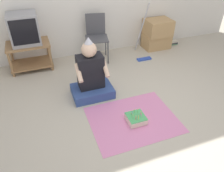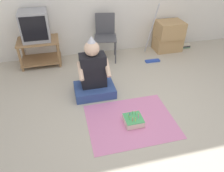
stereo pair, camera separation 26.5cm
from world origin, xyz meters
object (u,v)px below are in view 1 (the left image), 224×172
(tv, at_px, (24,29))
(person_seated, at_px, (91,77))
(cardboard_box_stack, at_px, (157,34))
(birthday_cake, at_px, (136,118))
(dust_mop, at_px, (143,43))
(folding_chair, at_px, (96,34))
(book_pile, at_px, (173,43))

(tv, bearing_deg, person_seated, -55.60)
(cardboard_box_stack, xyz_separation_m, birthday_cake, (-1.38, -1.92, -0.26))
(tv, xyz_separation_m, dust_mop, (2.06, -0.32, -0.43))
(tv, xyz_separation_m, folding_chair, (1.22, -0.04, -0.24))
(tv, height_order, person_seated, tv)
(folding_chair, height_order, cardboard_box_stack, folding_chair)
(book_pile, bearing_deg, person_seated, -151.93)
(tv, bearing_deg, birthday_cake, -58.89)
(folding_chair, distance_m, person_seated, 1.21)
(person_seated, bearing_deg, tv, 124.40)
(birthday_cake, bearing_deg, folding_chair, 88.42)
(book_pile, bearing_deg, folding_chair, -178.24)
(cardboard_box_stack, height_order, dust_mop, dust_mop)
(tv, relative_size, folding_chair, 0.60)
(book_pile, distance_m, birthday_cake, 2.67)
(dust_mop, xyz_separation_m, birthday_cake, (-0.89, -1.61, -0.25))
(book_pile, height_order, person_seated, person_seated)
(folding_chair, bearing_deg, cardboard_box_stack, 1.32)
(dust_mop, height_order, book_pile, dust_mop)
(dust_mop, bearing_deg, tv, 171.06)
(birthday_cake, bearing_deg, tv, 121.11)
(cardboard_box_stack, height_order, book_pile, cardboard_box_stack)
(cardboard_box_stack, distance_m, book_pile, 0.53)
(folding_chair, height_order, person_seated, person_seated)
(dust_mop, bearing_deg, person_seated, -146.34)
(person_seated, xyz_separation_m, birthday_cake, (0.37, -0.77, -0.26))
(dust_mop, distance_m, book_pile, 1.04)
(tv, xyz_separation_m, book_pile, (3.00, 0.01, -0.70))
(dust_mop, distance_m, birthday_cake, 1.86)
(cardboard_box_stack, xyz_separation_m, book_pile, (0.45, 0.02, -0.27))
(folding_chair, height_order, book_pile, folding_chair)
(dust_mop, height_order, birthday_cake, dust_mop)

